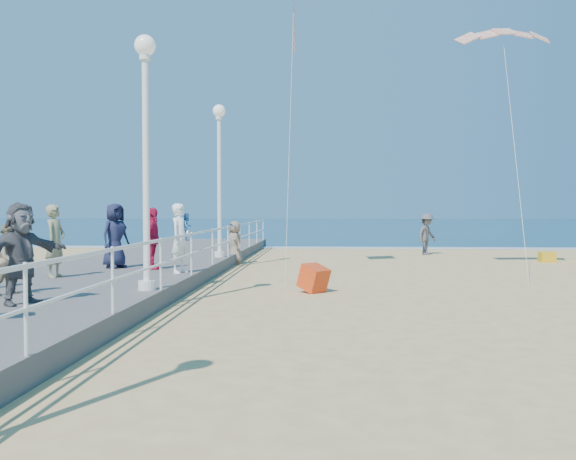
# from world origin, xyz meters

# --- Properties ---
(ground) EXTENTS (160.00, 160.00, 0.00)m
(ground) POSITION_xyz_m (0.00, 0.00, 0.00)
(ground) COLOR #E3BB76
(ground) RESTS_ON ground
(ocean) EXTENTS (160.00, 90.00, 0.05)m
(ocean) POSITION_xyz_m (0.00, 65.00, 0.01)
(ocean) COLOR #0C334C
(ocean) RESTS_ON ground
(surf_line) EXTENTS (160.00, 1.20, 0.04)m
(surf_line) POSITION_xyz_m (0.00, 20.50, 0.03)
(surf_line) COLOR silver
(surf_line) RESTS_ON ground
(boardwalk) EXTENTS (5.00, 44.00, 0.40)m
(boardwalk) POSITION_xyz_m (-7.50, 0.00, 0.20)
(boardwalk) COLOR slate
(boardwalk) RESTS_ON ground
(railing) EXTENTS (0.05, 42.00, 0.55)m
(railing) POSITION_xyz_m (-5.05, 0.00, 1.25)
(railing) COLOR white
(railing) RESTS_ON boardwalk
(lamp_post_mid) EXTENTS (0.44, 0.44, 5.32)m
(lamp_post_mid) POSITION_xyz_m (-5.35, 0.00, 3.66)
(lamp_post_mid) COLOR white
(lamp_post_mid) RESTS_ON boardwalk
(lamp_post_far) EXTENTS (0.44, 0.44, 5.32)m
(lamp_post_far) POSITION_xyz_m (-5.35, 9.00, 3.66)
(lamp_post_far) COLOR white
(lamp_post_far) RESTS_ON boardwalk
(woman_holding_toddler) EXTENTS (0.64, 0.78, 1.84)m
(woman_holding_toddler) POSITION_xyz_m (-5.45, 3.48, 1.32)
(woman_holding_toddler) COLOR white
(woman_holding_toddler) RESTS_ON boardwalk
(toddler_held) EXTENTS (0.38, 0.42, 0.73)m
(toddler_held) POSITION_xyz_m (-5.30, 3.63, 1.61)
(toddler_held) COLOR #357EC7
(toddler_held) RESTS_ON boardwalk
(spectator_1) EXTENTS (0.73, 0.83, 1.41)m
(spectator_1) POSITION_xyz_m (-7.87, -0.85, 1.11)
(spectator_1) COLOR gray
(spectator_1) RESTS_ON boardwalk
(spectator_3) EXTENTS (0.44, 1.02, 1.74)m
(spectator_3) POSITION_xyz_m (-6.47, 4.45, 1.27)
(spectator_3) COLOR #CE1946
(spectator_3) RESTS_ON boardwalk
(spectator_4) EXTENTS (0.98, 1.08, 1.85)m
(spectator_4) POSITION_xyz_m (-7.64, 4.77, 1.33)
(spectator_4) COLOR #191E39
(spectator_4) RESTS_ON boardwalk
(spectator_5) EXTENTS (1.24, 1.76, 1.83)m
(spectator_5) POSITION_xyz_m (-7.03, -2.09, 1.32)
(spectator_5) COLOR #505054
(spectator_5) RESTS_ON boardwalk
(spectator_6) EXTENTS (0.48, 0.69, 1.81)m
(spectator_6) POSITION_xyz_m (-8.27, 2.18, 1.31)
(spectator_6) COLOR gray
(spectator_6) RESTS_ON boardwalk
(beach_walker_a) EXTENTS (1.32, 1.37, 1.87)m
(beach_walker_a) POSITION_xyz_m (2.89, 16.00, 0.94)
(beach_walker_a) COLOR #535257
(beach_walker_a) RESTS_ON ground
(beach_walker_c) EXTENTS (0.90, 0.94, 1.63)m
(beach_walker_c) POSITION_xyz_m (-5.06, 10.75, 0.81)
(beach_walker_c) COLOR #86705D
(beach_walker_c) RESTS_ON ground
(box_kite) EXTENTS (0.89, 0.88, 0.74)m
(box_kite) POSITION_xyz_m (-1.90, 2.79, 0.30)
(box_kite) COLOR red
(box_kite) RESTS_ON ground
(beach_chair_left) EXTENTS (0.55, 0.55, 0.40)m
(beach_chair_left) POSITION_xyz_m (6.98, 12.34, 0.20)
(beach_chair_left) COLOR gold
(beach_chair_left) RESTS_ON ground
(kite_parafoil) EXTENTS (2.98, 0.94, 0.65)m
(kite_parafoil) POSITION_xyz_m (4.08, 8.06, 7.82)
(kite_parafoil) COLOR #DE4D1A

